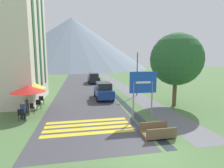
{
  "coord_description": "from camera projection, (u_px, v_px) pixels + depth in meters",
  "views": [
    {
      "loc": [
        -3.01,
        -6.95,
        4.23
      ],
      "look_at": [
        0.26,
        10.0,
        1.81
      ],
      "focal_mm": 28.0,
      "sensor_mm": 36.0,
      "label": 1
    }
  ],
  "objects": [
    {
      "name": "mountain_distant",
      "position": [
        72.0,
        43.0,
        82.18
      ],
      "size": [
        69.77,
        69.77,
        23.55
      ],
      "color": "gray",
      "rests_on": "ground_plane"
    },
    {
      "name": "parked_car_far",
      "position": [
        93.0,
        78.0,
        31.41
      ],
      "size": [
        1.96,
        4.49,
        1.82
      ],
      "color": "black",
      "rests_on": "ground_plane"
    },
    {
      "name": "footbridge",
      "position": [
        157.0,
        132.0,
        9.68
      ],
      "size": [
        1.7,
        1.1,
        0.65
      ],
      "color": "brown",
      "rests_on": "ground_plane"
    },
    {
      "name": "tree_by_path",
      "position": [
        176.0,
        59.0,
        15.61
      ],
      "size": [
        4.65,
        4.65,
        6.57
      ],
      "color": "brown",
      "rests_on": "ground_plane"
    },
    {
      "name": "ground_plane",
      "position": [
        98.0,
        87.0,
        27.35
      ],
      "size": [
        160.0,
        160.0,
        0.0
      ],
      "primitive_type": "plane",
      "color": "#517542"
    },
    {
      "name": "cafe_chair_near_right",
      "position": [
        31.0,
        107.0,
        13.71
      ],
      "size": [
        0.4,
        0.4,
        0.85
      ],
      "rotation": [
        0.0,
        0.0,
        -0.12
      ],
      "color": "black",
      "rests_on": "ground_plane"
    },
    {
      "name": "cafe_umbrella_front_red",
      "position": [
        28.0,
        89.0,
        12.94
      ],
      "size": [
        2.47,
        2.47,
        2.32
      ],
      "color": "#B7B2A8",
      "rests_on": "ground_plane"
    },
    {
      "name": "cafe_umbrella_middle_yellow",
      "position": [
        33.0,
        85.0,
        15.01
      ],
      "size": [
        2.06,
        2.06,
        2.3
      ],
      "color": "#B7B2A8",
      "rests_on": "ground_plane"
    },
    {
      "name": "road",
      "position": [
        81.0,
        80.0,
        36.61
      ],
      "size": [
        6.4,
        60.0,
        0.01
      ],
      "color": "#424247",
      "rests_on": "ground_plane"
    },
    {
      "name": "cafe_chair_middle",
      "position": [
        39.0,
        103.0,
        14.91
      ],
      "size": [
        0.4,
        0.4,
        0.85
      ],
      "rotation": [
        0.0,
        0.0,
        0.39
      ],
      "color": "black",
      "rests_on": "ground_plane"
    },
    {
      "name": "drainage_channel",
      "position": [
        99.0,
        79.0,
        37.3
      ],
      "size": [
        0.6,
        60.0,
        0.0
      ],
      "color": "black",
      "rests_on": "ground_plane"
    },
    {
      "name": "hotel_building",
      "position": [
        10.0,
        32.0,
        16.86
      ],
      "size": [
        5.75,
        8.22,
        12.77
      ],
      "color": "beige",
      "rests_on": "ground_plane"
    },
    {
      "name": "road_sign",
      "position": [
        143.0,
        88.0,
        11.93
      ],
      "size": [
        1.92,
        0.11,
        3.42
      ],
      "color": "gray",
      "rests_on": "ground_plane"
    },
    {
      "name": "cafe_chair_far_right",
      "position": [
        41.0,
        99.0,
        16.39
      ],
      "size": [
        0.4,
        0.4,
        0.85
      ],
      "rotation": [
        0.0,
        0.0,
        -0.04
      ],
      "color": "black",
      "rests_on": "ground_plane"
    },
    {
      "name": "cafe_chair_nearest",
      "position": [
        21.0,
        114.0,
        12.11
      ],
      "size": [
        0.4,
        0.4,
        0.85
      ],
      "rotation": [
        0.0,
        0.0,
        0.15
      ],
      "color": "black",
      "rests_on": "ground_plane"
    },
    {
      "name": "person_seated_near",
      "position": [
        23.0,
        109.0,
        12.43
      ],
      "size": [
        0.32,
        0.32,
        1.27
      ],
      "color": "#282833",
      "rests_on": "ground_plane"
    },
    {
      "name": "crosswalk_marking",
      "position": [
        88.0,
        127.0,
        11.09
      ],
      "size": [
        5.44,
        2.54,
        0.01
      ],
      "color": "yellow",
      "rests_on": "ground_plane"
    },
    {
      "name": "streetlamp",
      "position": [
        137.0,
        70.0,
        20.23
      ],
      "size": [
        0.28,
        0.28,
        5.18
      ],
      "color": "#515156",
      "rests_on": "ground_plane"
    },
    {
      "name": "person_seated_far",
      "position": [
        27.0,
        104.0,
        13.91
      ],
      "size": [
        0.32,
        0.32,
        1.27
      ],
      "color": "#282833",
      "rests_on": "ground_plane"
    },
    {
      "name": "parked_car_near",
      "position": [
        104.0,
        91.0,
        18.82
      ],
      "size": [
        1.81,
        4.12,
        1.82
      ],
      "color": "navy",
      "rests_on": "ground_plane"
    },
    {
      "name": "footpath",
      "position": [
        110.0,
        79.0,
        37.75
      ],
      "size": [
        2.2,
        60.0,
        0.01
      ],
      "color": "slate",
      "rests_on": "ground_plane"
    }
  ]
}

